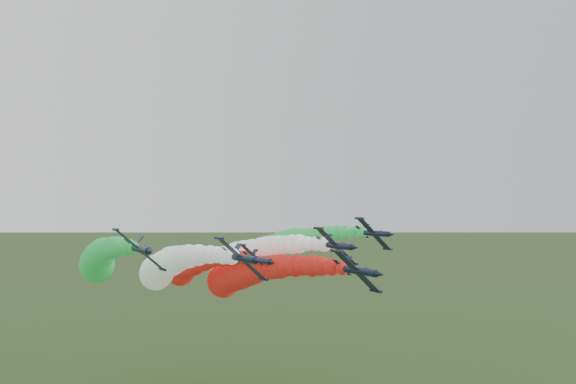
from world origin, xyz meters
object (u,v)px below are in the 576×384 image
at_px(jet_inner_left, 164,267).
at_px(jet_inner_right, 238,257).
at_px(jet_lead, 241,275).
at_px(jet_outer_left, 99,260).
at_px(jet_outer_right, 276,247).
at_px(jet_trail, 190,267).

relative_size(jet_inner_left, jet_inner_right, 1.01).
bearing_deg(jet_inner_right, jet_lead, -112.13).
bearing_deg(jet_outer_left, jet_outer_right, 1.94).
xyz_separation_m(jet_inner_left, jet_outer_right, (32.92, 10.05, 2.46)).
bearing_deg(jet_inner_right, jet_outer_right, 27.79).
distance_m(jet_outer_left, jet_outer_right, 44.62).
height_order(jet_outer_right, jet_trail, jet_outer_right).
xyz_separation_m(jet_lead, jet_outer_right, (19.27, 19.29, 3.96)).
distance_m(jet_inner_right, jet_trail, 16.09).
bearing_deg(jet_outer_left, jet_trail, 19.32).
xyz_separation_m(jet_outer_right, jet_trail, (-20.65, 6.88, -4.57)).
distance_m(jet_inner_left, jet_trail, 21.01).
bearing_deg(jet_lead, jet_inner_right, 67.87).
xyz_separation_m(jet_inner_left, jet_outer_left, (-11.67, 8.54, 1.32)).
bearing_deg(jet_lead, jet_outer_right, 45.03).
bearing_deg(jet_trail, jet_lead, -86.98).
height_order(jet_inner_left, jet_inner_right, jet_inner_right).
relative_size(jet_inner_right, jet_outer_right, 1.00).
bearing_deg(jet_inner_left, jet_inner_right, 7.41).
bearing_deg(jet_inner_left, jet_trail, 54.08).
bearing_deg(jet_outer_right, jet_trail, 161.58).
height_order(jet_inner_left, jet_trail, jet_inner_left).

